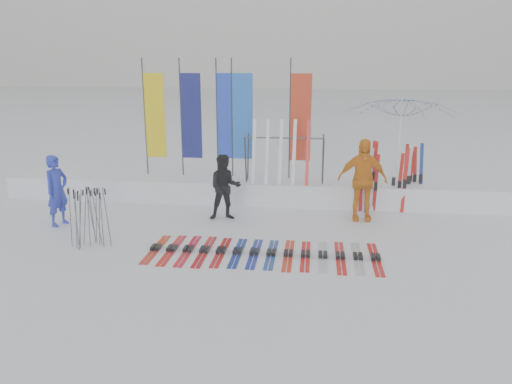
# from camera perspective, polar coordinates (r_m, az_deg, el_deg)

# --- Properties ---
(ground) EXTENTS (120.00, 120.00, 0.00)m
(ground) POSITION_cam_1_polar(r_m,az_deg,el_deg) (9.53, -2.36, -8.25)
(ground) COLOR white
(ground) RESTS_ON ground
(snow_bank) EXTENTS (14.00, 1.60, 0.60)m
(snow_bank) POSITION_cam_1_polar(r_m,az_deg,el_deg) (13.76, 0.65, 0.39)
(snow_bank) COLOR white
(snow_bank) RESTS_ON ground
(person_blue) EXTENTS (0.57, 0.70, 1.65)m
(person_blue) POSITION_cam_1_polar(r_m,az_deg,el_deg) (12.37, -21.79, 0.15)
(person_blue) COLOR #1F2FB9
(person_blue) RESTS_ON ground
(person_black) EXTENTS (0.89, 0.76, 1.58)m
(person_black) POSITION_cam_1_polar(r_m,az_deg,el_deg) (11.93, -3.56, 0.53)
(person_black) COLOR black
(person_black) RESTS_ON ground
(person_yellow) EXTENTS (1.18, 0.53, 1.97)m
(person_yellow) POSITION_cam_1_polar(r_m,az_deg,el_deg) (12.09, 12.04, 1.37)
(person_yellow) COLOR orange
(person_yellow) RESTS_ON ground
(tent_canopy) EXTENTS (3.81, 3.85, 2.82)m
(tent_canopy) POSITION_cam_1_polar(r_m,az_deg,el_deg) (14.99, 16.01, 5.35)
(tent_canopy) COLOR white
(tent_canopy) RESTS_ON ground
(ski_row) EXTENTS (4.56, 1.70, 0.07)m
(ski_row) POSITION_cam_1_polar(r_m,az_deg,el_deg) (9.97, 0.81, -6.95)
(ski_row) COLOR red
(ski_row) RESTS_ON ground
(pole_cluster) EXTENTS (0.82, 0.57, 1.26)m
(pole_cluster) POSITION_cam_1_polar(r_m,az_deg,el_deg) (10.82, -18.57, -2.77)
(pole_cluster) COLOR #595B60
(pole_cluster) RESTS_ON ground
(feather_flags) EXTENTS (4.59, 0.10, 3.20)m
(feather_flags) POSITION_cam_1_polar(r_m,az_deg,el_deg) (13.71, -3.95, 8.57)
(feather_flags) COLOR #383A3F
(feather_flags) RESTS_ON ground
(ski_rack) EXTENTS (2.04, 0.80, 1.23)m
(ski_rack) POSITION_cam_1_polar(r_m,az_deg,el_deg) (13.09, 3.30, 4.47)
(ski_rack) COLOR #383A3F
(ski_rack) RESTS_ON ground
(upright_skis) EXTENTS (1.67, 1.11, 1.69)m
(upright_skis) POSITION_cam_1_polar(r_m,az_deg,el_deg) (13.33, 15.03, 1.54)
(upright_skis) COLOR red
(upright_skis) RESTS_ON ground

